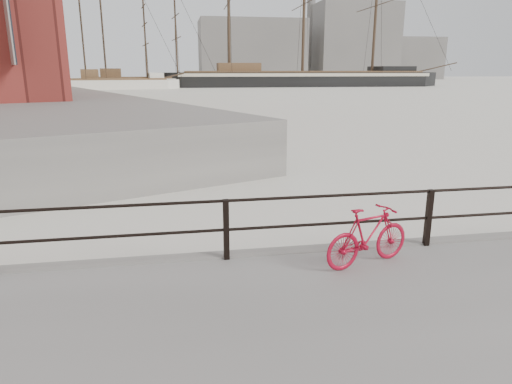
{
  "coord_description": "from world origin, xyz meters",
  "views": [
    {
      "loc": [
        -4.21,
        -6.98,
        3.32
      ],
      "look_at": [
        -2.73,
        1.5,
        1.0
      ],
      "focal_mm": 32.0,
      "sensor_mm": 36.0,
      "label": 1
    }
  ],
  "objects_px": {
    "bicycle": "(368,236)",
    "schooner_left": "(118,89)",
    "barque_black": "(302,86)",
    "schooner_mid": "(144,88)"
  },
  "relations": [
    {
      "from": "bicycle",
      "to": "barque_black",
      "type": "relative_size",
      "value": 0.02
    },
    {
      "from": "bicycle",
      "to": "schooner_left",
      "type": "xyz_separation_m",
      "value": [
        -12.48,
        77.99,
        -0.82
      ]
    },
    {
      "from": "bicycle",
      "to": "schooner_left",
      "type": "height_order",
      "value": "schooner_left"
    },
    {
      "from": "bicycle",
      "to": "schooner_mid",
      "type": "distance_m",
      "value": 83.62
    },
    {
      "from": "barque_black",
      "to": "schooner_left",
      "type": "relative_size",
      "value": 2.88
    },
    {
      "from": "bicycle",
      "to": "barque_black",
      "type": "distance_m",
      "value": 88.18
    },
    {
      "from": "bicycle",
      "to": "schooner_left",
      "type": "distance_m",
      "value": 78.99
    },
    {
      "from": "barque_black",
      "to": "schooner_mid",
      "type": "distance_m",
      "value": 31.19
    },
    {
      "from": "bicycle",
      "to": "schooner_left",
      "type": "relative_size",
      "value": 0.07
    },
    {
      "from": "barque_black",
      "to": "schooner_mid",
      "type": "xyz_separation_m",
      "value": [
        -31.13,
        -2.05,
        0.0
      ]
    }
  ]
}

